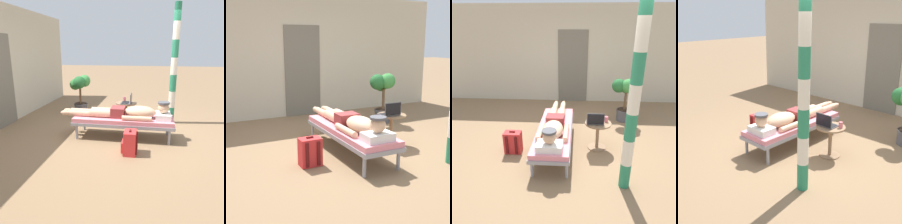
% 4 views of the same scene
% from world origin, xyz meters
% --- Properties ---
extents(ground_plane, '(40.00, 40.00, 0.00)m').
position_xyz_m(ground_plane, '(0.00, 0.00, 0.00)').
color(ground_plane, '#846647').
extents(house_wall_back, '(7.60, 0.20, 2.70)m').
position_xyz_m(house_wall_back, '(-0.19, 2.88, 1.35)').
color(house_wall_back, beige).
rests_on(house_wall_back, ground).
extents(house_door_panel, '(0.84, 0.03, 2.04)m').
position_xyz_m(house_door_panel, '(0.06, 2.77, 1.02)').
color(house_door_panel, '#6D6759').
rests_on(house_door_panel, ground).
extents(lounge_chair, '(0.63, 1.96, 0.42)m').
position_xyz_m(lounge_chair, '(-0.19, 0.03, 0.35)').
color(lounge_chair, gray).
rests_on(lounge_chair, ground).
extents(person_reclining, '(0.53, 2.17, 0.33)m').
position_xyz_m(person_reclining, '(-0.19, -0.06, 0.52)').
color(person_reclining, white).
rests_on(person_reclining, lounge_chair).
extents(side_table, '(0.48, 0.48, 0.52)m').
position_xyz_m(side_table, '(0.60, 0.06, 0.36)').
color(side_table, '#8C6B4C').
rests_on(side_table, ground).
extents(laptop, '(0.31, 0.24, 0.23)m').
position_xyz_m(laptop, '(0.54, 0.01, 0.58)').
color(laptop, '#4C4C51').
rests_on(laptop, side_table).
extents(drink_glass, '(0.06, 0.06, 0.10)m').
position_xyz_m(drink_glass, '(0.75, 0.12, 0.57)').
color(drink_glass, '#D86672').
rests_on(drink_glass, side_table).
extents(backpack, '(0.30, 0.26, 0.42)m').
position_xyz_m(backpack, '(-0.94, -0.17, 0.20)').
color(backpack, red).
rests_on(backpack, ground).
extents(potted_plant, '(0.56, 0.57, 1.05)m').
position_xyz_m(potted_plant, '(1.32, 1.38, 0.68)').
color(potted_plant, '#4C4C51').
rests_on(potted_plant, ground).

